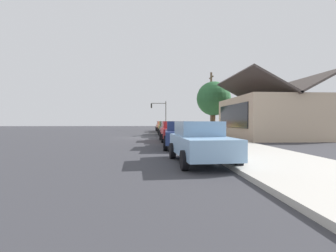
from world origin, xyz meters
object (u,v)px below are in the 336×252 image
object	(u,v)px
traffic_light_main	(160,111)
fire_hydrant_red	(193,135)
car_cherry	(173,131)
shade_tree	(214,99)
utility_pole_wooden	(211,102)
car_navy	(180,134)
car_coral	(162,126)
car_olive	(166,128)
car_skyblue	(200,142)
car_mustard	(165,127)
car_charcoal	(170,129)

from	to	relation	value
traffic_light_main	fire_hydrant_red	distance (m)	27.17
car_cherry	shade_tree	bearing A→B (deg)	150.50
shade_tree	utility_pole_wooden	size ratio (longest dim) A/B	0.85
utility_pole_wooden	car_navy	bearing A→B (deg)	-19.52
car_coral	shade_tree	distance (m)	12.73
car_coral	car_olive	size ratio (longest dim) A/B	0.99
car_skyblue	fire_hydrant_red	world-z (taller)	car_skyblue
car_mustard	car_skyblue	xyz separation A→B (m)	(27.27, -0.08, 0.00)
car_skyblue	shade_tree	bearing A→B (deg)	161.69
fire_hydrant_red	car_navy	bearing A→B (deg)	-19.08
car_cherry	car_skyblue	size ratio (longest dim) A/B	1.03
car_navy	car_cherry	bearing A→B (deg)	-176.93
car_charcoal	fire_hydrant_red	distance (m)	6.11
shade_tree	utility_pole_wooden	world-z (taller)	utility_pole_wooden
shade_tree	car_navy	bearing A→B (deg)	-20.47
car_cherry	utility_pole_wooden	bearing A→B (deg)	151.69
car_cherry	fire_hydrant_red	xyz separation A→B (m)	(0.66, 1.56, -0.32)
car_olive	car_skyblue	xyz separation A→B (m)	(21.60, 0.04, -0.00)
fire_hydrant_red	car_olive	bearing A→B (deg)	-172.66
car_olive	shade_tree	distance (m)	6.76
car_cherry	car_skyblue	xyz separation A→B (m)	(10.91, 0.14, -0.00)
car_charcoal	car_olive	bearing A→B (deg)	178.23
car_skyblue	utility_pole_wooden	distance (m)	22.32
car_charcoal	utility_pole_wooden	xyz separation A→B (m)	(-5.23, 5.40, 3.11)
car_coral	traffic_light_main	bearing A→B (deg)	-179.76
car_cherry	shade_tree	xyz separation A→B (m)	(-10.58, 5.88, 3.51)
traffic_light_main	car_coral	bearing A→B (deg)	2.18
car_mustard	car_cherry	size ratio (longest dim) A/B	0.95
car_skyblue	traffic_light_main	distance (m)	37.30
car_mustard	car_cherry	bearing A→B (deg)	1.67
shade_tree	traffic_light_main	bearing A→B (deg)	-159.16
car_olive	car_charcoal	world-z (taller)	same
car_mustard	car_skyblue	bearing A→B (deg)	2.27
car_olive	traffic_light_main	xyz separation A→B (m)	(-15.60, -0.20, 2.68)
car_navy	utility_pole_wooden	distance (m)	16.97
car_mustard	utility_pole_wooden	world-z (taller)	utility_pole_wooden
car_mustard	car_charcoal	xyz separation A→B (m)	(11.08, -0.06, 0.00)
car_charcoal	car_skyblue	bearing A→B (deg)	-2.55
car_coral	car_mustard	bearing A→B (deg)	-0.45
fire_hydrant_red	car_cherry	bearing A→B (deg)	-112.88
car_coral	car_charcoal	xyz separation A→B (m)	(16.09, 0.07, -0.00)
car_charcoal	utility_pole_wooden	bearing A→B (deg)	131.66
car_navy	shade_tree	size ratio (longest dim) A/B	0.73
car_charcoal	car_mustard	bearing A→B (deg)	177.25
car_cherry	utility_pole_wooden	distance (m)	12.29
car_charcoal	fire_hydrant_red	xyz separation A→B (m)	(5.94, 1.40, -0.32)
car_charcoal	traffic_light_main	xyz separation A→B (m)	(-21.02, -0.26, 2.68)
car_charcoal	traffic_light_main	distance (m)	21.19
car_coral	car_charcoal	bearing A→B (deg)	-1.68
shade_tree	car_cherry	bearing A→B (deg)	-29.06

